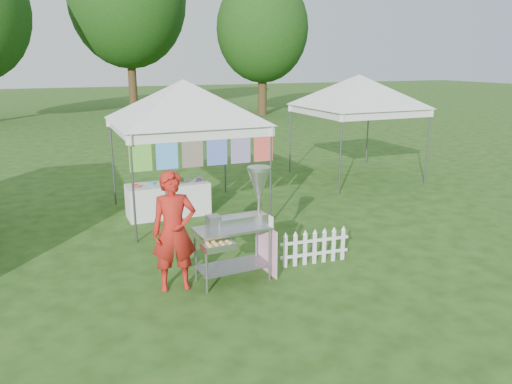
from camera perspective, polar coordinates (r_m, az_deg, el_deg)
name	(u,v)px	position (r m, az deg, el deg)	size (l,w,h in m)	color
ground	(245,271)	(8.42, -1.27, -9.00)	(120.00, 120.00, 0.00)	#224112
canopy_main	(183,80)	(11.03, -8.30, 12.56)	(4.24, 4.24, 3.45)	#59595E
canopy_right	(359,75)	(14.74, 11.71, 12.99)	(4.24, 4.24, 3.45)	#59595E
tree_mid	(127,0)	(35.83, -14.48, 20.46)	(7.60, 7.60, 11.52)	#3B2515
tree_right	(263,29)	(31.90, 0.75, 18.11)	(5.60, 5.60, 8.42)	#3B2515
donut_cart	(244,216)	(7.78, -1.43, -2.72)	(1.28, 0.94, 1.80)	gray
vendor	(174,231)	(7.58, -9.35, -4.46)	(0.67, 0.44, 1.85)	#B11E15
picket_fence	(315,248)	(8.65, 6.71, -6.36)	(1.26, 0.13, 0.56)	white
display_table	(168,200)	(11.35, -10.00, -0.86)	(1.80, 0.70, 0.74)	white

